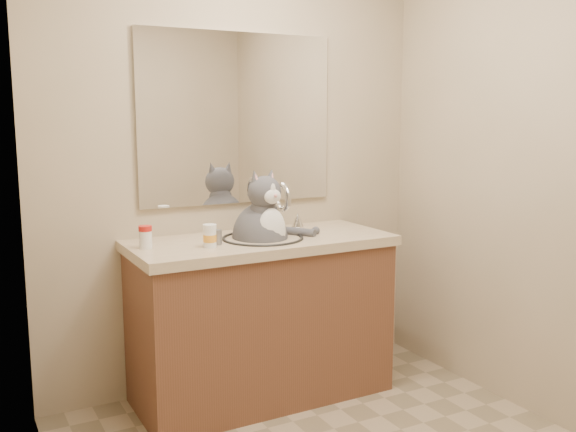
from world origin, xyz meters
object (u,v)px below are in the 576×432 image
object	(u,v)px
cat	(262,234)
grey_canister	(217,237)
pill_bottle_redcap	(145,237)
pill_bottle_orange	(210,236)

from	to	relation	value
cat	grey_canister	distance (m)	0.27
cat	grey_canister	size ratio (longest dim) A/B	7.73
cat	grey_canister	bearing A→B (deg)	-178.66
pill_bottle_redcap	grey_canister	xyz separation A→B (m)	(0.33, -0.08, -0.02)
pill_bottle_orange	grey_canister	size ratio (longest dim) A/B	1.51
pill_bottle_redcap	pill_bottle_orange	distance (m)	0.30
pill_bottle_redcap	pill_bottle_orange	size ratio (longest dim) A/B	0.98
cat	pill_bottle_orange	world-z (taller)	cat
cat	pill_bottle_redcap	xyz separation A→B (m)	(-0.59, 0.03, 0.03)
pill_bottle_redcap	cat	bearing A→B (deg)	-2.82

